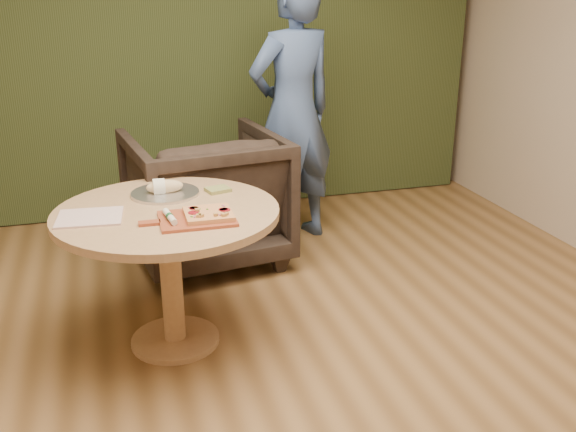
{
  "coord_description": "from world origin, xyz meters",
  "views": [
    {
      "loc": [
        -0.68,
        -2.26,
        1.81
      ],
      "look_at": [
        0.06,
        0.25,
        0.85
      ],
      "focal_mm": 40.0,
      "sensor_mm": 36.0,
      "label": 1
    }
  ],
  "objects_px": {
    "cutlery_roll": "(170,217)",
    "armchair": "(205,191)",
    "flatbread_pizza": "(208,214)",
    "bread_roll": "(163,187)",
    "pedestal_table": "(168,236)",
    "serving_tray": "(165,193)",
    "pizza_paddle": "(195,219)",
    "person_standing": "(293,112)"
  },
  "relations": [
    {
      "from": "serving_tray",
      "to": "bread_roll",
      "type": "bearing_deg",
      "value": 180.0
    },
    {
      "from": "bread_roll",
      "to": "armchair",
      "type": "distance_m",
      "value": 0.92
    },
    {
      "from": "pizza_paddle",
      "to": "armchair",
      "type": "relative_size",
      "value": 0.46
    },
    {
      "from": "pedestal_table",
      "to": "cutlery_roll",
      "type": "xyz_separation_m",
      "value": [
        -0.0,
        -0.19,
        0.17
      ]
    },
    {
      "from": "cutlery_roll",
      "to": "armchair",
      "type": "height_order",
      "value": "armchair"
    },
    {
      "from": "serving_tray",
      "to": "bread_roll",
      "type": "xyz_separation_m",
      "value": [
        -0.01,
        0.0,
        0.04
      ]
    },
    {
      "from": "cutlery_roll",
      "to": "serving_tray",
      "type": "distance_m",
      "value": 0.43
    },
    {
      "from": "pizza_paddle",
      "to": "bread_roll",
      "type": "height_order",
      "value": "bread_roll"
    },
    {
      "from": "pedestal_table",
      "to": "bread_roll",
      "type": "distance_m",
      "value": 0.3
    },
    {
      "from": "armchair",
      "to": "flatbread_pizza",
      "type": "bearing_deg",
      "value": 74.17
    },
    {
      "from": "serving_tray",
      "to": "person_standing",
      "type": "height_order",
      "value": "person_standing"
    },
    {
      "from": "flatbread_pizza",
      "to": "armchair",
      "type": "bearing_deg",
      "value": 81.97
    },
    {
      "from": "bread_roll",
      "to": "pizza_paddle",
      "type": "bearing_deg",
      "value": -76.95
    },
    {
      "from": "serving_tray",
      "to": "person_standing",
      "type": "bearing_deg",
      "value": 45.31
    },
    {
      "from": "bread_roll",
      "to": "armchair",
      "type": "xyz_separation_m",
      "value": [
        0.34,
        0.8,
        -0.3
      ]
    },
    {
      "from": "bread_roll",
      "to": "pedestal_table",
      "type": "bearing_deg",
      "value": -92.55
    },
    {
      "from": "pedestal_table",
      "to": "flatbread_pizza",
      "type": "xyz_separation_m",
      "value": [
        0.18,
        -0.19,
        0.17
      ]
    },
    {
      "from": "serving_tray",
      "to": "bread_roll",
      "type": "distance_m",
      "value": 0.04
    },
    {
      "from": "flatbread_pizza",
      "to": "cutlery_roll",
      "type": "distance_m",
      "value": 0.18
    },
    {
      "from": "armchair",
      "to": "pedestal_table",
      "type": "bearing_deg",
      "value": 63.59
    },
    {
      "from": "serving_tray",
      "to": "pizza_paddle",
      "type": "bearing_deg",
      "value": -78.07
    },
    {
      "from": "person_standing",
      "to": "bread_roll",
      "type": "bearing_deg",
      "value": 27.05
    },
    {
      "from": "bread_roll",
      "to": "cutlery_roll",
      "type": "bearing_deg",
      "value": -91.94
    },
    {
      "from": "pedestal_table",
      "to": "bread_roll",
      "type": "xyz_separation_m",
      "value": [
        0.01,
        0.24,
        0.18
      ]
    },
    {
      "from": "pizza_paddle",
      "to": "person_standing",
      "type": "xyz_separation_m",
      "value": [
        0.91,
        1.45,
        0.18
      ]
    },
    {
      "from": "flatbread_pizza",
      "to": "bread_roll",
      "type": "relative_size",
      "value": 1.16
    },
    {
      "from": "serving_tray",
      "to": "flatbread_pizza",
      "type": "bearing_deg",
      "value": -70.14
    },
    {
      "from": "pizza_paddle",
      "to": "pedestal_table",
      "type": "bearing_deg",
      "value": 120.91
    },
    {
      "from": "serving_tray",
      "to": "person_standing",
      "type": "xyz_separation_m",
      "value": [
        1.0,
        1.02,
        0.18
      ]
    },
    {
      "from": "flatbread_pizza",
      "to": "serving_tray",
      "type": "bearing_deg",
      "value": 109.86
    },
    {
      "from": "pedestal_table",
      "to": "person_standing",
      "type": "height_order",
      "value": "person_standing"
    },
    {
      "from": "pedestal_table",
      "to": "serving_tray",
      "type": "relative_size",
      "value": 3.12
    },
    {
      "from": "bread_roll",
      "to": "person_standing",
      "type": "xyz_separation_m",
      "value": [
        1.01,
        1.02,
        0.15
      ]
    },
    {
      "from": "pizza_paddle",
      "to": "armchair",
      "type": "distance_m",
      "value": 1.28
    },
    {
      "from": "pedestal_table",
      "to": "armchair",
      "type": "height_order",
      "value": "armchair"
    },
    {
      "from": "pedestal_table",
      "to": "person_standing",
      "type": "distance_m",
      "value": 1.65
    },
    {
      "from": "pedestal_table",
      "to": "serving_tray",
      "type": "distance_m",
      "value": 0.28
    },
    {
      "from": "pizza_paddle",
      "to": "bread_roll",
      "type": "bearing_deg",
      "value": 104.15
    },
    {
      "from": "pedestal_table",
      "to": "armchair",
      "type": "xyz_separation_m",
      "value": [
        0.35,
        1.04,
        -0.12
      ]
    },
    {
      "from": "cutlery_roll",
      "to": "person_standing",
      "type": "relative_size",
      "value": 0.11
    },
    {
      "from": "cutlery_roll",
      "to": "pedestal_table",
      "type": "bearing_deg",
      "value": 81.34
    },
    {
      "from": "cutlery_roll",
      "to": "armchair",
      "type": "xyz_separation_m",
      "value": [
        0.35,
        1.23,
        -0.29
      ]
    }
  ]
}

